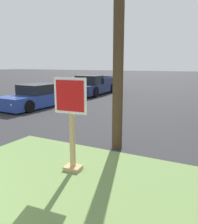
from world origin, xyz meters
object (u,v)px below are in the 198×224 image
stop_sign (72,127)px  manhole_cover (3,164)px  parked_sedan_blue (37,97)px  pickup_truck_navy (93,86)px

stop_sign → manhole_cover: size_ratio=2.85×
manhole_cover → parked_sedan_blue: (-4.55, 6.24, 0.53)m
parked_sedan_blue → stop_sign: bearing=-43.0°
manhole_cover → pickup_truck_navy: (-4.51, 12.59, 0.61)m
stop_sign → manhole_cover: bearing=-167.9°
stop_sign → parked_sedan_blue: (-6.29, 5.86, -0.50)m
stop_sign → manhole_cover: 2.06m
manhole_cover → parked_sedan_blue: bearing=126.1°
manhole_cover → parked_sedan_blue: size_ratio=0.16×
parked_sedan_blue → pickup_truck_navy: (0.04, 6.35, 0.08)m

